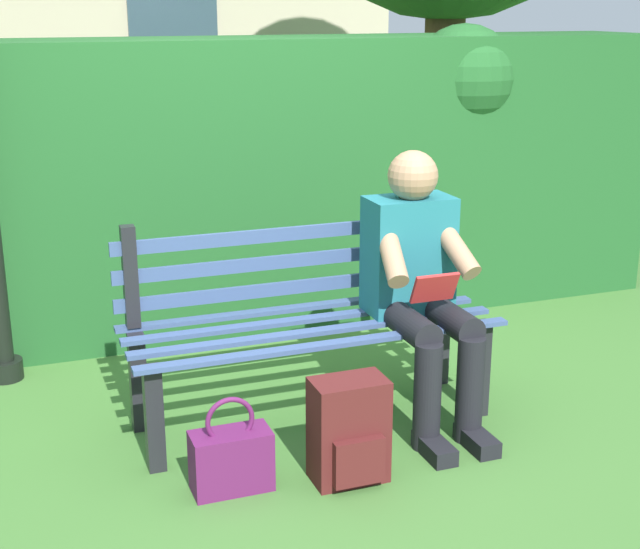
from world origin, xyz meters
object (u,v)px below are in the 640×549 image
backpack (349,431)px  person_seated (420,281)px  handbag (231,458)px  park_bench (306,319)px

backpack → person_seated: bearing=-139.7°
handbag → person_seated: bearing=-160.3°
park_bench → backpack: bearing=86.4°
park_bench → handbag: park_bench is taller
park_bench → person_seated: bearing=158.3°
backpack → handbag: size_ratio=1.09×
person_seated → handbag: bearing=19.7°
park_bench → person_seated: 0.53m
handbag → backpack: bearing=169.5°
person_seated → backpack: 0.79m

